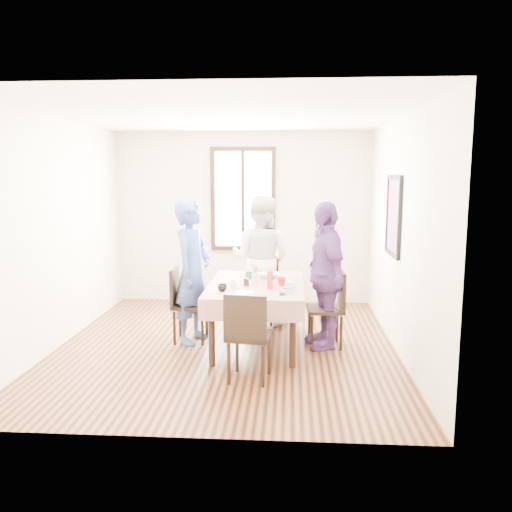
% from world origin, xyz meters
% --- Properties ---
extents(ground, '(4.50, 4.50, 0.00)m').
position_xyz_m(ground, '(0.00, 0.00, 0.00)').
color(ground, black).
rests_on(ground, ground).
extents(back_wall, '(4.00, 0.00, 4.00)m').
position_xyz_m(back_wall, '(0.00, 2.25, 1.35)').
color(back_wall, beige).
rests_on(back_wall, ground).
extents(right_wall, '(0.00, 4.50, 4.50)m').
position_xyz_m(right_wall, '(2.00, 0.00, 1.35)').
color(right_wall, beige).
rests_on(right_wall, ground).
extents(window_frame, '(1.02, 0.06, 1.62)m').
position_xyz_m(window_frame, '(0.00, 2.23, 1.65)').
color(window_frame, black).
rests_on(window_frame, back_wall).
extents(window_pane, '(0.90, 0.02, 1.50)m').
position_xyz_m(window_pane, '(0.00, 2.24, 1.65)').
color(window_pane, white).
rests_on(window_pane, back_wall).
extents(art_poster, '(0.04, 0.76, 0.96)m').
position_xyz_m(art_poster, '(1.98, 0.30, 1.55)').
color(art_poster, red).
rests_on(art_poster, right_wall).
extents(dining_table, '(0.98, 1.52, 0.75)m').
position_xyz_m(dining_table, '(0.36, 0.01, 0.38)').
color(dining_table, black).
rests_on(dining_table, ground).
extents(tablecloth, '(1.10, 1.64, 0.01)m').
position_xyz_m(tablecloth, '(0.36, 0.01, 0.76)').
color(tablecloth, '#5A0800').
rests_on(tablecloth, dining_table).
extents(chair_left, '(0.42, 0.42, 0.91)m').
position_xyz_m(chair_left, '(-0.46, 0.16, 0.46)').
color(chair_left, black).
rests_on(chair_left, ground).
extents(chair_right, '(0.44, 0.44, 0.91)m').
position_xyz_m(chair_right, '(1.17, 0.06, 0.46)').
color(chair_right, black).
rests_on(chair_right, ground).
extents(chair_far, '(0.47, 0.47, 0.91)m').
position_xyz_m(chair_far, '(0.36, 1.06, 0.46)').
color(chair_far, black).
rests_on(chair_far, ground).
extents(chair_near, '(0.47, 0.47, 0.91)m').
position_xyz_m(chair_near, '(0.36, -1.03, 0.46)').
color(chair_near, black).
rests_on(chair_near, ground).
extents(person_left, '(0.57, 0.72, 1.74)m').
position_xyz_m(person_left, '(-0.44, 0.16, 0.87)').
color(person_left, '#385194').
rests_on(person_left, ground).
extents(person_far, '(1.02, 0.90, 1.76)m').
position_xyz_m(person_far, '(0.36, 1.04, 0.88)').
color(person_far, beige).
rests_on(person_far, ground).
extents(person_right, '(0.67, 1.09, 1.73)m').
position_xyz_m(person_right, '(1.15, 0.06, 0.87)').
color(person_right, '#59356F').
rests_on(person_right, ground).
extents(mug_black, '(0.11, 0.11, 0.08)m').
position_xyz_m(mug_black, '(0.01, -0.43, 0.80)').
color(mug_black, black).
rests_on(mug_black, tablecloth).
extents(mug_flag, '(0.13, 0.13, 0.10)m').
position_xyz_m(mug_flag, '(0.66, -0.10, 0.81)').
color(mug_flag, red).
rests_on(mug_flag, tablecloth).
extents(mug_green, '(0.14, 0.14, 0.08)m').
position_xyz_m(mug_green, '(0.25, 0.31, 0.80)').
color(mug_green, '#0C7226').
rests_on(mug_green, tablecloth).
extents(serving_bowl, '(0.32, 0.32, 0.06)m').
position_xyz_m(serving_bowl, '(0.49, 0.38, 0.79)').
color(serving_bowl, white).
rests_on(serving_bowl, tablecloth).
extents(juice_carton, '(0.07, 0.07, 0.20)m').
position_xyz_m(juice_carton, '(0.53, -0.25, 0.86)').
color(juice_carton, red).
rests_on(juice_carton, tablecloth).
extents(butter_tub, '(0.10, 0.10, 0.05)m').
position_xyz_m(butter_tub, '(0.73, -0.44, 0.79)').
color(butter_tub, white).
rests_on(butter_tub, tablecloth).
extents(jam_jar, '(0.06, 0.06, 0.09)m').
position_xyz_m(jam_jar, '(0.25, -0.12, 0.81)').
color(jam_jar, black).
rests_on(jam_jar, tablecloth).
extents(drinking_glass, '(0.07, 0.07, 0.10)m').
position_xyz_m(drinking_glass, '(0.11, -0.19, 0.81)').
color(drinking_glass, silver).
rests_on(drinking_glass, tablecloth).
extents(smartphone, '(0.06, 0.13, 0.01)m').
position_xyz_m(smartphone, '(0.67, -0.53, 0.77)').
color(smartphone, black).
rests_on(smartphone, tablecloth).
extents(flower_vase, '(0.06, 0.06, 0.13)m').
position_xyz_m(flower_vase, '(0.33, 0.03, 0.83)').
color(flower_vase, silver).
rests_on(flower_vase, tablecloth).
extents(plate_left, '(0.20, 0.20, 0.01)m').
position_xyz_m(plate_left, '(0.02, 0.14, 0.77)').
color(plate_left, white).
rests_on(plate_left, tablecloth).
extents(plate_right, '(0.20, 0.20, 0.01)m').
position_xyz_m(plate_right, '(0.70, 0.11, 0.77)').
color(plate_right, white).
rests_on(plate_right, tablecloth).
extents(plate_far, '(0.20, 0.20, 0.01)m').
position_xyz_m(plate_far, '(0.33, 0.61, 0.77)').
color(plate_far, white).
rests_on(plate_far, tablecloth).
extents(plate_near, '(0.20, 0.20, 0.01)m').
position_xyz_m(plate_near, '(0.28, -0.50, 0.77)').
color(plate_near, white).
rests_on(plate_near, tablecloth).
extents(butter_lid, '(0.12, 0.12, 0.01)m').
position_xyz_m(butter_lid, '(0.73, -0.44, 0.82)').
color(butter_lid, blue).
rests_on(butter_lid, butter_tub).
extents(flower_bunch, '(0.09, 0.09, 0.10)m').
position_xyz_m(flower_bunch, '(0.33, 0.03, 0.94)').
color(flower_bunch, yellow).
rests_on(flower_bunch, flower_vase).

